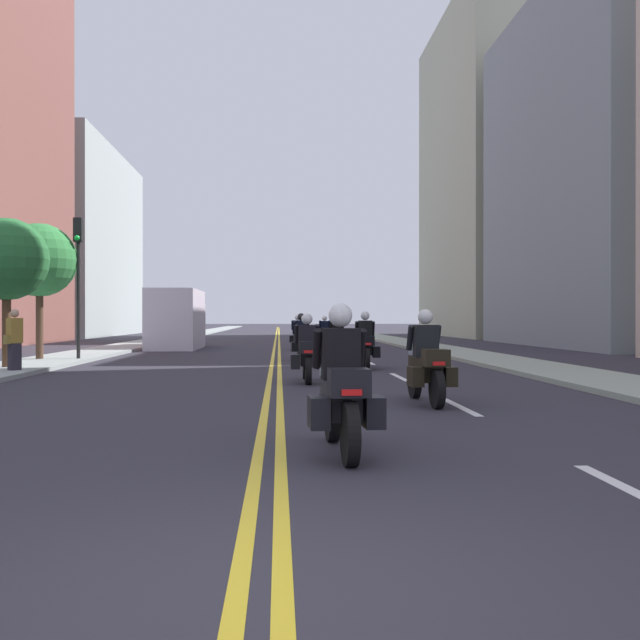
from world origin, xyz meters
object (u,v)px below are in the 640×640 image
at_px(pedestrian_2, 14,341).
at_px(street_tree_0, 39,261).
at_px(motorcycle_5, 337,338).
at_px(motorcycle_7, 325,334).
at_px(parked_truck, 178,322).
at_px(motorcycle_6, 298,336).
at_px(traffic_light_near, 78,263).
at_px(motorcycle_2, 307,354).
at_px(motorcycle_1, 427,366).
at_px(motorcycle_0, 342,394).
at_px(motorcycle_3, 365,345).
at_px(motorcycle_4, 301,341).
at_px(street_tree_1, 6,260).

bearing_deg(pedestrian_2, street_tree_0, -136.26).
xyz_separation_m(motorcycle_5, street_tree_0, (-10.29, -4.84, 2.72)).
height_order(motorcycle_7, parked_truck, parked_truck).
bearing_deg(motorcycle_5, motorcycle_6, 110.20).
relative_size(motorcycle_7, traffic_light_near, 0.47).
xyz_separation_m(motorcycle_2, pedestrian_2, (-7.46, 2.59, 0.24)).
height_order(motorcycle_1, motorcycle_6, motorcycle_6).
bearing_deg(motorcycle_1, motorcycle_0, -114.83).
distance_m(motorcycle_0, motorcycle_7, 29.94).
distance_m(motorcycle_6, traffic_light_near, 11.96).
xyz_separation_m(motorcycle_5, parked_truck, (-7.24, 5.93, 0.62)).
relative_size(motorcycle_6, street_tree_0, 0.49).
xyz_separation_m(motorcycle_5, pedestrian_2, (-9.19, -10.23, 0.22)).
height_order(motorcycle_1, motorcycle_7, motorcycle_1).
xyz_separation_m(motorcycle_3, parked_truck, (-7.37, 14.36, 0.60)).
relative_size(motorcycle_2, motorcycle_4, 0.98).
xyz_separation_m(motorcycle_5, traffic_light_near, (-9.04, -4.79, 2.64)).
distance_m(motorcycle_3, motorcycle_7, 16.72).
bearing_deg(street_tree_1, traffic_light_near, 78.58).
relative_size(motorcycle_0, traffic_light_near, 0.44).
distance_m(motorcycle_4, traffic_light_near, 7.91).
distance_m(motorcycle_0, parked_truck, 28.10).
height_order(motorcycle_4, street_tree_0, street_tree_0).
bearing_deg(motorcycle_2, motorcycle_7, 85.38).
height_order(motorcycle_1, motorcycle_3, motorcycle_3).
height_order(motorcycle_1, motorcycle_4, motorcycle_4).
bearing_deg(motorcycle_2, motorcycle_1, -66.39).
bearing_deg(motorcycle_0, motorcycle_1, 64.87).
bearing_deg(motorcycle_0, motorcycle_4, 86.86).
height_order(motorcycle_2, motorcycle_3, motorcycle_3).
xyz_separation_m(motorcycle_1, motorcycle_6, (-1.65, 21.24, 0.01)).
bearing_deg(motorcycle_3, motorcycle_6, 99.71).
distance_m(motorcycle_0, motorcycle_3, 13.30).
xyz_separation_m(motorcycle_3, street_tree_0, (-10.42, 3.59, 2.69)).
distance_m(motorcycle_7, street_tree_0, 16.90).
xyz_separation_m(motorcycle_5, motorcycle_7, (0.01, 8.28, -0.01)).
relative_size(motorcycle_3, motorcycle_5, 0.99).
relative_size(motorcycle_2, motorcycle_5, 0.91).
relative_size(motorcycle_4, motorcycle_7, 0.96).
bearing_deg(traffic_light_near, street_tree_1, -101.42).
bearing_deg(motorcycle_1, street_tree_1, 138.15).
xyz_separation_m(motorcycle_2, motorcycle_3, (1.86, 4.38, 0.04)).
distance_m(motorcycle_0, traffic_light_near, 18.54).
xyz_separation_m(motorcycle_6, pedestrian_2, (-7.68, -14.35, 0.22)).
bearing_deg(motorcycle_5, street_tree_0, -154.62).
relative_size(motorcycle_0, street_tree_0, 0.46).
height_order(motorcycle_0, street_tree_0, street_tree_0).
distance_m(motorcycle_0, motorcycle_6, 25.73).
distance_m(motorcycle_0, pedestrian_2, 13.63).
relative_size(traffic_light_near, parked_truck, 0.74).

